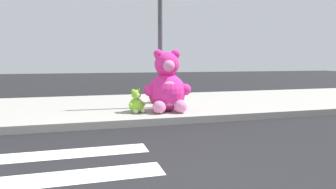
{
  "coord_description": "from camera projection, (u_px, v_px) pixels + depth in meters",
  "views": [
    {
      "loc": [
        -0.83,
        -2.67,
        1.28
      ],
      "look_at": [
        0.97,
        3.6,
        0.55
      ],
      "focal_mm": 32.12,
      "sensor_mm": 36.0,
      "label": 1
    }
  ],
  "objects": [
    {
      "name": "sidewalk",
      "position": [
        116.0,
        107.0,
        7.88
      ],
      "size": [
        28.0,
        4.4,
        0.15
      ],
      "primitive_type": "cube",
      "color": "#9E9B93",
      "rests_on": "ground_plane"
    },
    {
      "name": "sign_pole",
      "position": [
        160.0,
        37.0,
        7.19
      ],
      "size": [
        0.56,
        0.11,
        3.2
      ],
      "color": "#4C4C51",
      "rests_on": "sidewalk"
    },
    {
      "name": "plush_pink_large",
      "position": [
        167.0,
        87.0,
        6.75
      ],
      "size": [
        1.07,
        0.95,
        1.39
      ],
      "color": "#F22D93",
      "rests_on": "sidewalk"
    },
    {
      "name": "plush_brown",
      "position": [
        160.0,
        92.0,
        8.14
      ],
      "size": [
        0.5,
        0.54,
        0.71
      ],
      "color": "olive",
      "rests_on": "sidewalk"
    },
    {
      "name": "plush_lime",
      "position": [
        137.0,
        103.0,
        6.56
      ],
      "size": [
        0.39,
        0.37,
        0.52
      ],
      "color": "#8CD133",
      "rests_on": "sidewalk"
    },
    {
      "name": "plush_white",
      "position": [
        179.0,
        95.0,
        7.92
      ],
      "size": [
        0.4,
        0.39,
        0.56
      ],
      "color": "white",
      "rests_on": "sidewalk"
    }
  ]
}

